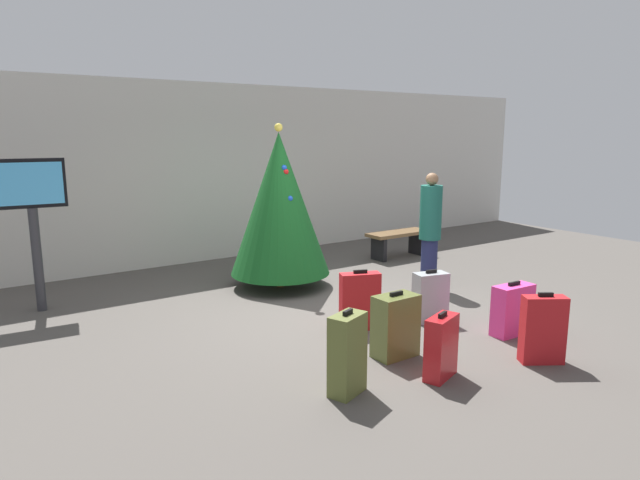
{
  "coord_description": "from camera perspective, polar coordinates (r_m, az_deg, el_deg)",
  "views": [
    {
      "loc": [
        -4.04,
        -5.4,
        2.26
      ],
      "look_at": [
        -0.05,
        0.38,
        0.9
      ],
      "focal_mm": 31.15,
      "sensor_mm": 36.0,
      "label": 1
    }
  ],
  "objects": [
    {
      "name": "suitcase_0",
      "position": [
        4.93,
        2.83,
        -11.65
      ],
      "size": [
        0.4,
        0.31,
        0.77
      ],
      "color": "#59602D",
      "rests_on": "ground_plane"
    },
    {
      "name": "suitcase_5",
      "position": [
        5.77,
        7.76,
        -8.74
      ],
      "size": [
        0.46,
        0.27,
        0.69
      ],
      "color": "#59602D",
      "rests_on": "ground_plane"
    },
    {
      "name": "suitcase_2",
      "position": [
        5.99,
        21.93,
        -8.53
      ],
      "size": [
        0.45,
        0.37,
        0.72
      ],
      "color": "#B2191E",
      "rests_on": "ground_plane"
    },
    {
      "name": "suitcase_4",
      "position": [
        6.49,
        4.12,
        -6.29
      ],
      "size": [
        0.49,
        0.32,
        0.71
      ],
      "color": "#B2191E",
      "rests_on": "ground_plane"
    },
    {
      "name": "ground_plane",
      "position": [
        7.11,
        2.09,
        -7.57
      ],
      "size": [
        16.0,
        16.0,
        0.0
      ],
      "primitive_type": "plane",
      "color": "#514C47"
    },
    {
      "name": "suitcase_6",
      "position": [
        6.88,
        11.26,
        -5.78
      ],
      "size": [
        0.44,
        0.31,
        0.64
      ],
      "color": "#9EA0A5",
      "rests_on": "ground_plane"
    },
    {
      "name": "holiday_tree",
      "position": [
        8.1,
        -4.18,
        3.71
      ],
      "size": [
        1.46,
        1.46,
        2.39
      ],
      "color": "#4C3319",
      "rests_on": "ground_plane"
    },
    {
      "name": "flight_info_kiosk",
      "position": [
        7.82,
        -27.46,
        3.06
      ],
      "size": [
        0.83,
        0.16,
        1.95
      ],
      "color": "#333338",
      "rests_on": "ground_plane"
    },
    {
      "name": "traveller_0",
      "position": [
        8.22,
        11.26,
        1.22
      ],
      "size": [
        0.36,
        0.36,
        1.7
      ],
      "color": "#1E234C",
      "rests_on": "ground_plane"
    },
    {
      "name": "suitcase_3",
      "position": [
        6.69,
        19.16,
        -6.79
      ],
      "size": [
        0.5,
        0.24,
        0.62
      ],
      "color": "#E5388C",
      "rests_on": "ground_plane"
    },
    {
      "name": "waiting_bench",
      "position": [
        10.28,
        8.05,
        0.14
      ],
      "size": [
        1.24,
        0.44,
        0.48
      ],
      "color": "brown",
      "rests_on": "ground_plane"
    },
    {
      "name": "back_wall",
      "position": [
        10.14,
        -11.14,
        6.79
      ],
      "size": [
        16.0,
        0.2,
        3.11
      ],
      "primitive_type": "cube",
      "color": "beige",
      "rests_on": "ground_plane"
    },
    {
      "name": "suitcase_1",
      "position": [
        5.37,
        12.34,
        -10.7
      ],
      "size": [
        0.43,
        0.3,
        0.64
      ],
      "color": "#B2191E",
      "rests_on": "ground_plane"
    }
  ]
}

